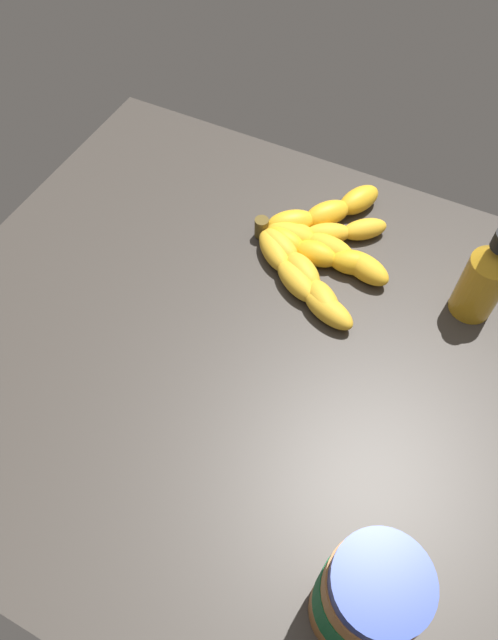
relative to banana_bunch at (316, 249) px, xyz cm
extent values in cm
cube|color=#38332D|center=(-2.43, -17.85, -3.37)|extent=(82.70, 74.58, 3.34)
ellipsoid|color=gold|center=(-5.07, -2.84, -0.05)|extent=(7.91, 7.50, 3.29)
ellipsoid|color=gold|center=(-0.12, -6.36, -0.05)|extent=(8.26, 6.64, 3.29)
ellipsoid|color=gold|center=(5.43, -8.82, -0.05)|extent=(8.27, 5.50, 3.29)
ellipsoid|color=gold|center=(-4.76, -1.78, 0.04)|extent=(7.62, 6.21, 3.48)
ellipsoid|color=gold|center=(-0.10, -4.53, 0.04)|extent=(7.56, 6.66, 3.48)
ellipsoid|color=gold|center=(4.22, -7.80, 0.04)|extent=(7.42, 7.04, 3.48)
ellipsoid|color=gold|center=(-4.55, -0.50, 0.01)|extent=(6.72, 4.40, 3.42)
ellipsoid|color=gold|center=(0.41, -0.80, 0.01)|extent=(6.39, 3.69, 3.42)
ellipsoid|color=gold|center=(5.32, -0.06, 0.01)|extent=(6.90, 4.88, 3.42)
ellipsoid|color=gold|center=(-4.13, 0.72, 0.03)|extent=(7.63, 4.36, 3.46)
ellipsoid|color=gold|center=(1.63, 0.85, 0.03)|extent=(7.51, 4.04, 3.46)
ellipsoid|color=gold|center=(7.30, -0.21, 0.03)|extent=(7.94, 5.40, 3.46)
ellipsoid|color=gold|center=(-4.54, 1.45, -0.20)|extent=(7.26, 4.91, 3.00)
ellipsoid|color=gold|center=(0.31, 3.58, -0.20)|extent=(7.27, 5.88, 3.00)
ellipsoid|color=gold|center=(4.65, 6.63, -0.20)|extent=(7.00, 6.62, 3.00)
ellipsoid|color=gold|center=(-5.13, 2.87, 0.10)|extent=(7.75, 7.22, 3.59)
ellipsoid|color=gold|center=(-1.14, 6.82, 0.10)|extent=(7.25, 7.73, 3.59)
ellipsoid|color=gold|center=(1.94, 11.50, 0.10)|extent=(6.43, 7.91, 3.59)
cylinder|color=brown|center=(-8.49, 0.16, 0.10)|extent=(2.00, 2.00, 3.00)
cylinder|color=#9E602D|center=(20.48, -39.79, 5.60)|extent=(8.18, 8.18, 14.59)
cylinder|color=#0F592D|center=(20.48, -39.79, 6.32)|extent=(8.35, 8.35, 6.56)
cylinder|color=navy|center=(20.48, -39.79, 13.94)|extent=(7.82, 7.82, 2.11)
cylinder|color=gold|center=(21.61, 1.04, 2.95)|extent=(5.47, 5.47, 9.30)
cone|color=gold|center=(21.61, 1.04, 8.94)|extent=(5.47, 5.47, 2.67)
camera|label=1|loc=(14.90, -50.57, 59.51)|focal=31.80mm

